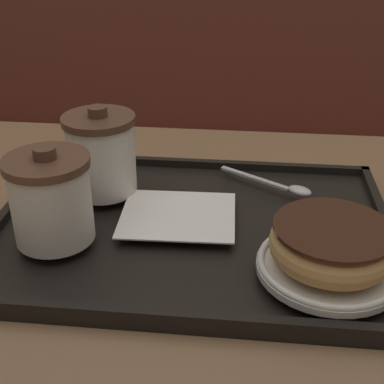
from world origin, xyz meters
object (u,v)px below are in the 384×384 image
(coffee_cup_rear, at_px, (101,153))
(spoon, at_px, (285,187))
(donut_chocolate_glazed, at_px, (331,244))
(coffee_cup_front, at_px, (51,198))

(coffee_cup_rear, xyz_separation_m, spoon, (0.26, 0.03, -0.05))
(spoon, bearing_deg, donut_chocolate_glazed, -46.74)
(coffee_cup_front, distance_m, donut_chocolate_glazed, 0.33)
(donut_chocolate_glazed, xyz_separation_m, spoon, (-0.04, 0.19, -0.03))
(coffee_cup_rear, height_order, spoon, coffee_cup_rear)
(coffee_cup_rear, height_order, donut_chocolate_glazed, coffee_cup_rear)
(coffee_cup_rear, distance_m, donut_chocolate_glazed, 0.34)
(coffee_cup_front, xyz_separation_m, spoon, (0.29, 0.16, -0.05))
(donut_chocolate_glazed, relative_size, spoon, 1.00)
(donut_chocolate_glazed, bearing_deg, coffee_cup_front, 174.04)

